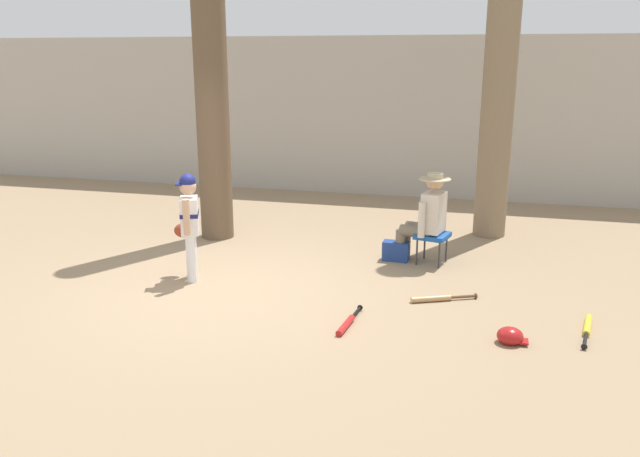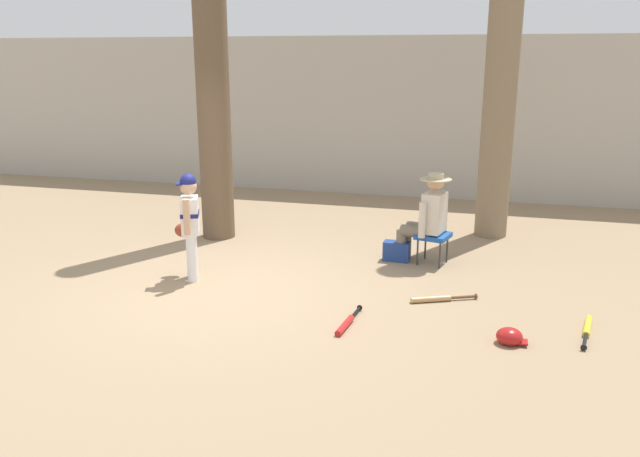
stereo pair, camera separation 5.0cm
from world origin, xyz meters
name	(u,v)px [view 1 (the left image)]	position (x,y,z in m)	size (l,w,h in m)	color
ground_plane	(215,293)	(0.00, 0.00, 0.00)	(60.00, 60.00, 0.00)	#937A5B
concrete_back_wall	(335,116)	(0.00, 5.92, 1.50)	(18.00, 0.36, 3.00)	#ADA89E
tree_near_player	(211,75)	(-0.92, 2.21, 2.38)	(0.75, 0.75, 5.51)	brown
tree_behind_spectator	(500,68)	(3.03, 3.35, 2.47)	(0.76, 0.76, 5.72)	#7F6B51
young_ballplayer	(189,220)	(-0.47, 0.38, 0.74)	(0.46, 0.55, 1.31)	white
folding_stool	(432,237)	(2.30, 1.73, 0.36)	(0.48, 0.48, 0.41)	#194C9E
seated_spectator	(426,215)	(2.21, 1.75, 0.64)	(0.68, 0.54, 1.20)	#6B6051
handbag_beside_stool	(396,251)	(1.83, 1.73, 0.13)	(0.34, 0.18, 0.26)	navy
bat_wood_tan	(436,298)	(2.48, 0.39, 0.03)	(0.72, 0.37, 0.07)	tan
bat_red_barrel	(347,323)	(1.66, -0.52, 0.03)	(0.13, 0.72, 0.07)	red
bat_yellow_trainer	(587,328)	(3.99, -0.02, 0.03)	(0.20, 0.77, 0.07)	yellow
batting_helmet_red	(510,336)	(3.24, -0.51, 0.07)	(0.29, 0.23, 0.17)	#A81919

